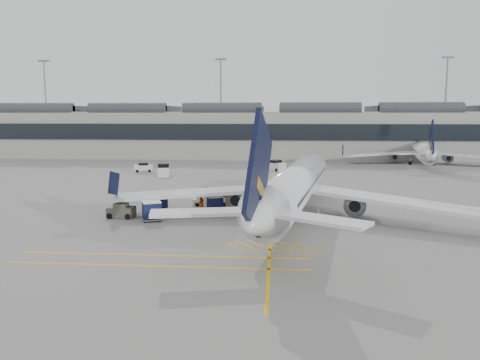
# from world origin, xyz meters

# --- Properties ---
(ground) EXTENTS (220.00, 220.00, 0.00)m
(ground) POSITION_xyz_m (0.00, 0.00, 0.00)
(ground) COLOR gray
(ground) RESTS_ON ground
(terminal) EXTENTS (200.00, 20.45, 12.40)m
(terminal) POSITION_xyz_m (0.00, 71.93, 6.14)
(terminal) COLOR #9E9E99
(terminal) RESTS_ON ground
(light_masts) EXTENTS (113.00, 0.60, 25.45)m
(light_masts) POSITION_xyz_m (-1.67, 86.00, 14.49)
(light_masts) COLOR slate
(light_masts) RESTS_ON ground
(apron_markings) EXTENTS (0.25, 60.00, 0.01)m
(apron_markings) POSITION_xyz_m (10.00, 10.00, 0.01)
(apron_markings) COLOR gold
(apron_markings) RESTS_ON ground
(airliner_main) EXTENTS (37.32, 41.12, 11.02)m
(airliner_main) POSITION_xyz_m (12.29, 3.75, 3.24)
(airliner_main) COLOR white
(airliner_main) RESTS_ON ground
(airliner_far) EXTENTS (32.46, 35.77, 9.59)m
(airliner_far) POSITION_xyz_m (40.81, 57.04, 2.82)
(airliner_far) COLOR white
(airliner_far) RESTS_ON ground
(belt_loader) EXTENTS (5.27, 1.97, 2.14)m
(belt_loader) POSITION_xyz_m (2.84, 9.62, 0.63)
(belt_loader) COLOR silver
(belt_loader) RESTS_ON ground
(baggage_cart_a) EXTENTS (1.76, 1.53, 1.66)m
(baggage_cart_a) POSITION_xyz_m (6.73, 6.45, 0.89)
(baggage_cart_a) COLOR gray
(baggage_cart_a) RESTS_ON ground
(baggage_cart_b) EXTENTS (2.08, 1.93, 1.75)m
(baggage_cart_b) POSITION_xyz_m (3.85, 5.81, 0.94)
(baggage_cart_b) COLOR gray
(baggage_cart_b) RESTS_ON ground
(baggage_cart_c) EXTENTS (1.98, 1.84, 1.67)m
(baggage_cart_c) POSITION_xyz_m (-2.44, 6.93, 0.90)
(baggage_cart_c) COLOR gray
(baggage_cart_c) RESTS_ON ground
(baggage_cart_d) EXTENTS (2.34, 2.17, 1.97)m
(baggage_cart_d) POSITION_xyz_m (-1.89, 1.20, 1.06)
(baggage_cart_d) COLOR gray
(baggage_cart_d) RESTS_ON ground
(ramp_agent_a) EXTENTS (0.81, 0.80, 1.88)m
(ramp_agent_a) POSITION_xyz_m (4.95, 8.09, 0.94)
(ramp_agent_a) COLOR orange
(ramp_agent_a) RESTS_ON ground
(ramp_agent_b) EXTENTS (1.11, 1.00, 1.87)m
(ramp_agent_b) POSITION_xyz_m (2.26, 5.95, 0.94)
(ramp_agent_b) COLOR orange
(ramp_agent_b) RESTS_ON ground
(pushback_tug) EXTENTS (2.74, 1.76, 1.50)m
(pushback_tug) POSITION_xyz_m (-5.41, 2.41, 0.67)
(pushback_tug) COLOR #4C4D41
(pushback_tug) RESTS_ON ground
(safety_cone_nose) EXTENTS (0.40, 0.40, 0.55)m
(safety_cone_nose) POSITION_xyz_m (8.86, 21.90, 0.28)
(safety_cone_nose) COLOR #F24C0A
(safety_cone_nose) RESTS_ON ground
(safety_cone_engine) EXTENTS (0.32, 0.32, 0.45)m
(safety_cone_engine) POSITION_xyz_m (15.16, 3.17, 0.22)
(safety_cone_engine) COLOR #F24C0A
(safety_cone_engine) RESTS_ON ground
(service_van_left) EXTENTS (3.52, 2.24, 1.68)m
(service_van_left) POSITION_xyz_m (-13.78, 39.69, 0.75)
(service_van_left) COLOR silver
(service_van_left) RESTS_ON ground
(service_van_mid) EXTENTS (2.85, 4.34, 2.05)m
(service_van_mid) POSITION_xyz_m (-8.77, 34.33, 0.92)
(service_van_mid) COLOR silver
(service_van_mid) RESTS_ON ground
(service_van_right) EXTENTS (4.25, 4.12, 2.03)m
(service_van_right) POSITION_xyz_m (10.11, 43.51, 0.91)
(service_van_right) COLOR silver
(service_van_right) RESTS_ON ground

